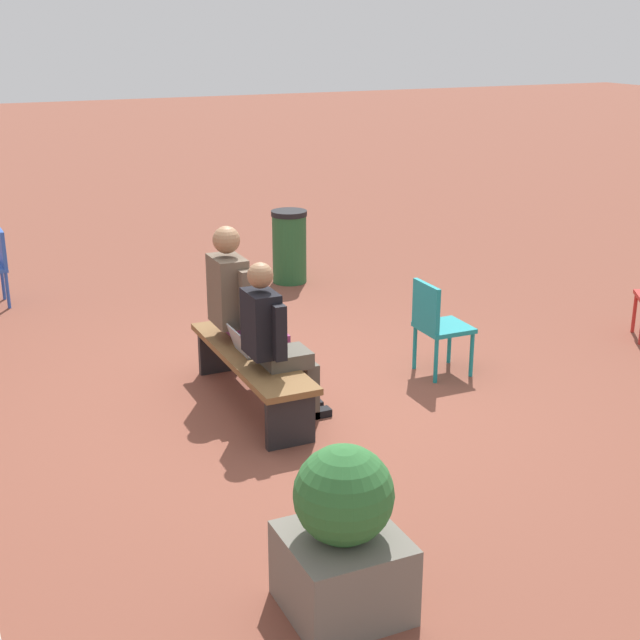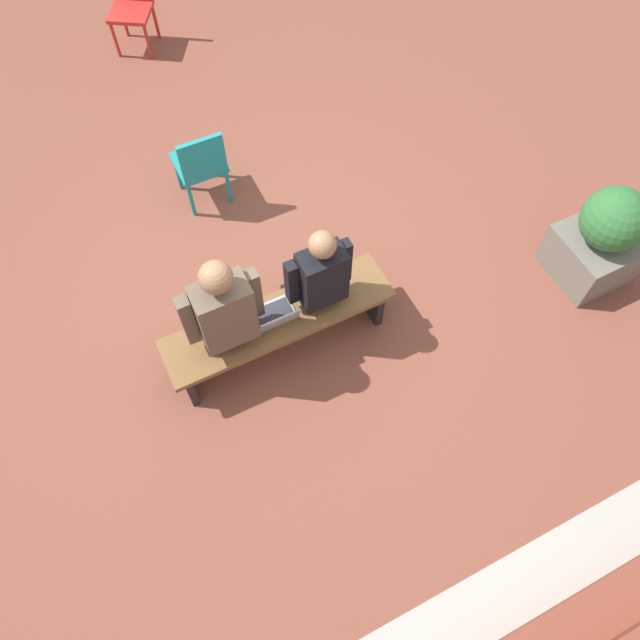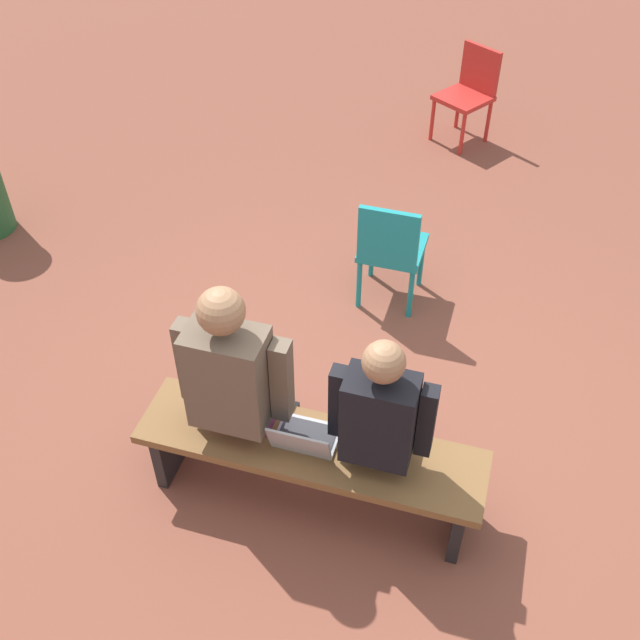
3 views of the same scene
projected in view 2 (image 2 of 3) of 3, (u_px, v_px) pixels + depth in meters
The scene contains 9 objects.
ground_plane at pixel (273, 311), 5.23m from camera, with size 60.00×60.00×0.00m, color brown.
concrete_strip at pixel (435, 636), 4.00m from camera, with size 5.33×0.40×0.01m, color #A8A399.
bench at pixel (279, 323), 4.77m from camera, with size 1.80×0.44×0.45m.
person_student at pixel (316, 275), 4.58m from camera, with size 0.50×0.64×1.28m.
person_adult at pixel (221, 310), 4.37m from camera, with size 0.58×0.73×1.40m.
laptop at pixel (275, 316), 4.63m from camera, with size 0.32×0.29×0.21m.
plastic_chair_near_bench_left at pixel (201, 163), 5.43m from camera, with size 0.42×0.42×0.84m.
plastic_chair_mid_courtyard at pixel (131, 2), 6.60m from camera, with size 0.58×0.58×0.84m.
planter at pixel (602, 238), 5.07m from camera, with size 0.60×0.60×0.94m.
Camera 2 is at (0.85, 2.59, 4.49)m, focal length 35.00 mm.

